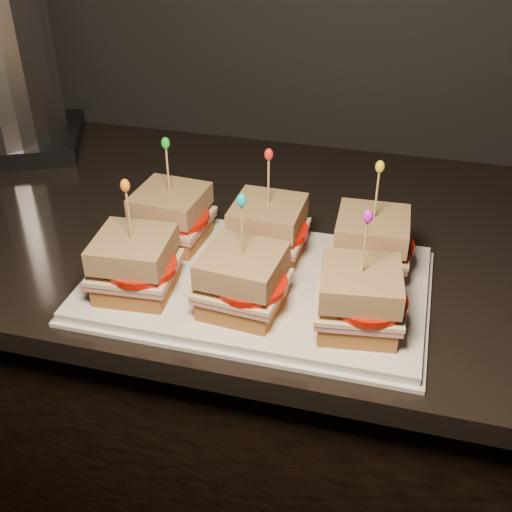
# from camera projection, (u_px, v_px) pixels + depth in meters

# --- Properties ---
(cabinet) EXTENTS (2.68, 0.65, 0.89)m
(cabinet) POSITION_uv_depth(u_px,v_px,m) (273.00, 429.00, 1.30)
(cabinet) COLOR black
(cabinet) RESTS_ON ground
(granite_slab) EXTENTS (2.72, 0.69, 0.03)m
(granite_slab) POSITION_uv_depth(u_px,v_px,m) (277.00, 236.00, 1.04)
(granite_slab) COLOR black
(granite_slab) RESTS_ON cabinet
(platter) EXTENTS (0.46, 0.28, 0.02)m
(platter) POSITION_uv_depth(u_px,v_px,m) (256.00, 284.00, 0.89)
(platter) COLOR white
(platter) RESTS_ON granite_slab
(platter_rim) EXTENTS (0.47, 0.30, 0.01)m
(platter_rim) POSITION_uv_depth(u_px,v_px,m) (256.00, 287.00, 0.89)
(platter_rim) COLOR white
(platter_rim) RESTS_ON granite_slab
(sandwich_0_bread_bot) EXTENTS (0.10, 0.10, 0.03)m
(sandwich_0_bread_bot) POSITION_uv_depth(u_px,v_px,m) (173.00, 232.00, 0.96)
(sandwich_0_bread_bot) COLOR brown
(sandwich_0_bread_bot) RESTS_ON platter
(sandwich_0_ham) EXTENTS (0.11, 0.11, 0.01)m
(sandwich_0_ham) POSITION_uv_depth(u_px,v_px,m) (172.00, 222.00, 0.95)
(sandwich_0_ham) COLOR #C06962
(sandwich_0_ham) RESTS_ON sandwich_0_bread_bot
(sandwich_0_cheese) EXTENTS (0.11, 0.11, 0.01)m
(sandwich_0_cheese) POSITION_uv_depth(u_px,v_px,m) (172.00, 218.00, 0.95)
(sandwich_0_cheese) COLOR beige
(sandwich_0_cheese) RESTS_ON sandwich_0_ham
(sandwich_0_tomato) EXTENTS (0.09, 0.09, 0.01)m
(sandwich_0_tomato) POSITION_uv_depth(u_px,v_px,m) (178.00, 217.00, 0.94)
(sandwich_0_tomato) COLOR #BB1205
(sandwich_0_tomato) RESTS_ON sandwich_0_cheese
(sandwich_0_bread_top) EXTENTS (0.10, 0.10, 0.03)m
(sandwich_0_bread_top) POSITION_uv_depth(u_px,v_px,m) (170.00, 201.00, 0.93)
(sandwich_0_bread_top) COLOR brown
(sandwich_0_bread_top) RESTS_ON sandwich_0_tomato
(sandwich_0_pick) EXTENTS (0.00, 0.00, 0.09)m
(sandwich_0_pick) POSITION_uv_depth(u_px,v_px,m) (168.00, 173.00, 0.91)
(sandwich_0_pick) COLOR tan
(sandwich_0_pick) RESTS_ON sandwich_0_bread_top
(sandwich_0_frill) EXTENTS (0.01, 0.01, 0.02)m
(sandwich_0_frill) POSITION_uv_depth(u_px,v_px,m) (165.00, 143.00, 0.88)
(sandwich_0_frill) COLOR green
(sandwich_0_frill) RESTS_ON sandwich_0_pick
(sandwich_1_bread_bot) EXTENTS (0.10, 0.10, 0.03)m
(sandwich_1_bread_bot) POSITION_uv_depth(u_px,v_px,m) (268.00, 246.00, 0.93)
(sandwich_1_bread_bot) COLOR brown
(sandwich_1_bread_bot) RESTS_ON platter
(sandwich_1_ham) EXTENTS (0.11, 0.10, 0.01)m
(sandwich_1_ham) POSITION_uv_depth(u_px,v_px,m) (268.00, 236.00, 0.92)
(sandwich_1_ham) COLOR #C06962
(sandwich_1_ham) RESTS_ON sandwich_1_bread_bot
(sandwich_1_cheese) EXTENTS (0.11, 0.10, 0.01)m
(sandwich_1_cheese) POSITION_uv_depth(u_px,v_px,m) (268.00, 231.00, 0.92)
(sandwich_1_cheese) COLOR beige
(sandwich_1_cheese) RESTS_ON sandwich_1_ham
(sandwich_1_tomato) EXTENTS (0.09, 0.09, 0.01)m
(sandwich_1_tomato) POSITION_uv_depth(u_px,v_px,m) (275.00, 230.00, 0.91)
(sandwich_1_tomato) COLOR #BB1205
(sandwich_1_tomato) RESTS_ON sandwich_1_cheese
(sandwich_1_bread_top) EXTENTS (0.10, 0.10, 0.03)m
(sandwich_1_bread_top) POSITION_uv_depth(u_px,v_px,m) (268.00, 214.00, 0.90)
(sandwich_1_bread_top) COLOR brown
(sandwich_1_bread_top) RESTS_ON sandwich_1_tomato
(sandwich_1_pick) EXTENTS (0.00, 0.00, 0.09)m
(sandwich_1_pick) POSITION_uv_depth(u_px,v_px,m) (268.00, 185.00, 0.88)
(sandwich_1_pick) COLOR tan
(sandwich_1_pick) RESTS_ON sandwich_1_bread_top
(sandwich_1_frill) EXTENTS (0.01, 0.01, 0.02)m
(sandwich_1_frill) POSITION_uv_depth(u_px,v_px,m) (269.00, 154.00, 0.85)
(sandwich_1_frill) COLOR red
(sandwich_1_frill) RESTS_ON sandwich_1_pick
(sandwich_2_bread_bot) EXTENTS (0.10, 0.10, 0.03)m
(sandwich_2_bread_bot) POSITION_uv_depth(u_px,v_px,m) (369.00, 260.00, 0.90)
(sandwich_2_bread_bot) COLOR brown
(sandwich_2_bread_bot) RESTS_ON platter
(sandwich_2_ham) EXTENTS (0.11, 0.10, 0.01)m
(sandwich_2_ham) POSITION_uv_depth(u_px,v_px,m) (370.00, 250.00, 0.89)
(sandwich_2_ham) COLOR #C06962
(sandwich_2_ham) RESTS_ON sandwich_2_bread_bot
(sandwich_2_cheese) EXTENTS (0.11, 0.11, 0.01)m
(sandwich_2_cheese) POSITION_uv_depth(u_px,v_px,m) (371.00, 245.00, 0.89)
(sandwich_2_cheese) COLOR beige
(sandwich_2_cheese) RESTS_ON sandwich_2_ham
(sandwich_2_tomato) EXTENTS (0.09, 0.09, 0.01)m
(sandwich_2_tomato) POSITION_uv_depth(u_px,v_px,m) (380.00, 244.00, 0.87)
(sandwich_2_tomato) COLOR #BB1205
(sandwich_2_tomato) RESTS_ON sandwich_2_cheese
(sandwich_2_bread_top) EXTENTS (0.10, 0.10, 0.03)m
(sandwich_2_bread_top) POSITION_uv_depth(u_px,v_px,m) (373.00, 228.00, 0.87)
(sandwich_2_bread_top) COLOR brown
(sandwich_2_bread_top) RESTS_ON sandwich_2_tomato
(sandwich_2_pick) EXTENTS (0.00, 0.00, 0.09)m
(sandwich_2_pick) POSITION_uv_depth(u_px,v_px,m) (376.00, 198.00, 0.85)
(sandwich_2_pick) COLOR tan
(sandwich_2_pick) RESTS_ON sandwich_2_bread_top
(sandwich_2_frill) EXTENTS (0.01, 0.01, 0.02)m
(sandwich_2_frill) POSITION_uv_depth(u_px,v_px,m) (380.00, 167.00, 0.82)
(sandwich_2_frill) COLOR yellow
(sandwich_2_frill) RESTS_ON sandwich_2_pick
(sandwich_3_bread_bot) EXTENTS (0.10, 0.10, 0.03)m
(sandwich_3_bread_bot) POSITION_uv_depth(u_px,v_px,m) (137.00, 282.00, 0.86)
(sandwich_3_bread_bot) COLOR brown
(sandwich_3_bread_bot) RESTS_ON platter
(sandwich_3_ham) EXTENTS (0.11, 0.11, 0.01)m
(sandwich_3_ham) POSITION_uv_depth(u_px,v_px,m) (136.00, 271.00, 0.85)
(sandwich_3_ham) COLOR #C06962
(sandwich_3_ham) RESTS_ON sandwich_3_bread_bot
(sandwich_3_cheese) EXTENTS (0.11, 0.11, 0.01)m
(sandwich_3_cheese) POSITION_uv_depth(u_px,v_px,m) (135.00, 267.00, 0.84)
(sandwich_3_cheese) COLOR beige
(sandwich_3_cheese) RESTS_ON sandwich_3_ham
(sandwich_3_tomato) EXTENTS (0.09, 0.09, 0.01)m
(sandwich_3_tomato) POSITION_uv_depth(u_px,v_px,m) (141.00, 266.00, 0.83)
(sandwich_3_tomato) COLOR #BB1205
(sandwich_3_tomato) RESTS_ON sandwich_3_cheese
(sandwich_3_bread_top) EXTENTS (0.10, 0.10, 0.03)m
(sandwich_3_bread_top) POSITION_uv_depth(u_px,v_px,m) (133.00, 249.00, 0.83)
(sandwich_3_bread_top) COLOR brown
(sandwich_3_bread_top) RESTS_ON sandwich_3_tomato
(sandwich_3_pick) EXTENTS (0.00, 0.00, 0.09)m
(sandwich_3_pick) POSITION_uv_depth(u_px,v_px,m) (129.00, 218.00, 0.80)
(sandwich_3_pick) COLOR tan
(sandwich_3_pick) RESTS_ON sandwich_3_bread_top
(sandwich_3_frill) EXTENTS (0.01, 0.01, 0.02)m
(sandwich_3_frill) POSITION_uv_depth(u_px,v_px,m) (125.00, 185.00, 0.78)
(sandwich_3_frill) COLOR orange
(sandwich_3_frill) RESTS_ON sandwich_3_pick
(sandwich_4_bread_bot) EXTENTS (0.10, 0.10, 0.03)m
(sandwich_4_bread_bot) POSITION_uv_depth(u_px,v_px,m) (243.00, 299.00, 0.82)
(sandwich_4_bread_bot) COLOR brown
(sandwich_4_bread_bot) RESTS_ON platter
(sandwich_4_ham) EXTENTS (0.11, 0.11, 0.01)m
(sandwich_4_ham) POSITION_uv_depth(u_px,v_px,m) (243.00, 288.00, 0.81)
(sandwich_4_ham) COLOR #C06962
(sandwich_4_ham) RESTS_ON sandwich_4_bread_bot
(sandwich_4_cheese) EXTENTS (0.11, 0.11, 0.01)m
(sandwich_4_cheese) POSITION_uv_depth(u_px,v_px,m) (243.00, 284.00, 0.81)
(sandwich_4_cheese) COLOR beige
(sandwich_4_cheese) RESTS_ON sandwich_4_ham
(sandwich_4_tomato) EXTENTS (0.09, 0.09, 0.01)m
(sandwich_4_tomato) POSITION_uv_depth(u_px,v_px,m) (250.00, 283.00, 0.80)
(sandwich_4_tomato) COLOR #BB1205
(sandwich_4_tomato) RESTS_ON sandwich_4_cheese
(sandwich_4_bread_top) EXTENTS (0.10, 0.10, 0.03)m
(sandwich_4_bread_top) POSITION_uv_depth(u_px,v_px,m) (242.00, 265.00, 0.80)
(sandwich_4_bread_top) COLOR brown
(sandwich_4_bread_top) RESTS_ON sandwich_4_tomato
(sandwich_4_pick) EXTENTS (0.00, 0.00, 0.09)m
(sandwich_4_pick) POSITION_uv_depth(u_px,v_px,m) (242.00, 233.00, 0.77)
(sandwich_4_pick) COLOR tan
(sandwich_4_pick) RESTS_ON sandwich_4_bread_top
(sandwich_4_frill) EXTENTS (0.01, 0.01, 0.02)m
(sandwich_4_frill) POSITION_uv_depth(u_px,v_px,m) (241.00, 200.00, 0.74)
(sandwich_4_frill) COLOR #05B6B7
(sandwich_4_frill) RESTS_ON sandwich_4_pick
(sandwich_5_bread_bot) EXTENTS (0.11, 0.11, 0.03)m
(sandwich_5_bread_bot) POSITION_uv_depth(u_px,v_px,m) (357.00, 317.00, 0.79)
(sandwich_5_bread_bot) COLOR brown
(sandwich_5_bread_bot) RESTS_ON platter
(sandwich_5_ham) EXTENTS (0.12, 0.11, 0.01)m
(sandwich_5_ham) POSITION_uv_depth(u_px,v_px,m) (358.00, 306.00, 0.78)
(sandwich_5_ham) COLOR #C06962
(sandwich_5_ham) RESTS_ON sandwich_5_bread_bot
(sandwich_5_cheese) EXTENTS (0.12, 0.11, 0.01)m
(sandwich_5_cheese) POSITION_uv_depth(u_px,v_px,m) (359.00, 302.00, 0.78)
(sandwich_5_cheese) COLOR beige
(sandwich_5_cheese) RESTS_ON sandwich_5_ham
(sandwich_5_tomato) EXTENTS (0.09, 0.09, 0.01)m
(sandwich_5_tomato) POSITION_uv_depth(u_px,v_px,m) (369.00, 301.00, 0.77)
(sandwich_5_tomato) COLOR #BB1205
(sandwich_5_tomato) RESTS_ON sandwich_5_cheese
(sandwich_5_bread_top) EXTENTS (0.11, 0.11, 0.03)m
(sandwich_5_bread_top) POSITION_uv_depth(u_px,v_px,m) (361.00, 283.00, 0.76)
(sandwich_5_bread_top) COLOR brown
(sandwich_5_bread_top) RESTS_ON sandwich_5_tomato
(sandwich_5_pick) EXTENTS (0.00, 0.00, 0.09)m
(sandwich_5_pick) POSITION_uv_depth(u_px,v_px,m) (364.00, 250.00, 0.74)
(sandwich_5_pick) COLOR tan
(sandwich_5_pick) RESTS_ON sandwich_5_bread_top
(sandwich_5_frill) EXTENTS (0.01, 0.01, 0.02)m
(sandwich_5_frill) POSITION_uv_depth(u_px,v_px,m) (368.00, 216.00, 0.71)
(sandwich_5_frill) COLOR #C91BC4
(sandwich_5_frill) RESTS_ON sandwich_5_pick
(appliance_base) EXTENTS (0.34, 0.31, 0.03)m
(appliance_base) POSITION_uv_depth(u_px,v_px,m) (12.00, 140.00, 1.29)
(appliance_base) COLOR #262628
(appliance_base) RESTS_ON granite_slab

